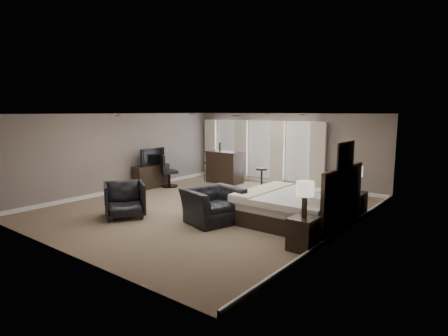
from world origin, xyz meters
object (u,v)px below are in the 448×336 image
Objects in this scene: dresser at (151,176)px; bar_stool_right at (262,180)px; lamp_near at (305,200)px; armchair_far at (124,198)px; nightstand_near at (304,233)px; tv at (151,163)px; bar_stool_left at (209,171)px; desk_chair at (169,171)px; bar_counter at (225,167)px; lamp_far at (356,179)px; bed at (297,194)px; armchair_near at (213,200)px; nightstand_far at (354,204)px.

bar_stool_right is at bearing 26.61° from dresser.
lamp_near is 4.68m from armchair_far.
tv is at bearing 162.40° from nightstand_near.
bar_stool_left is 1.75m from desk_chair.
bar_counter is at bearing 140.39° from lamp_near.
desk_chair is (-3.05, -1.27, 0.17)m from bar_stool_right.
nightstand_near is 5.23m from bar_stool_right.
armchair_far reaches higher than nightstand_near.
bar_counter is at bearing 164.30° from bar_stool_right.
bar_stool_right is at bearing -63.39° from tv.
lamp_far is 0.86× the size of bar_stool_left.
lamp_far is 0.48× the size of bar_counter.
tv is 2.36m from bar_stool_left.
bed reaches higher than bar_stool_right.
bar_stool_left is at bearing 150.85° from bed.
lamp_near is (0.00, 0.00, 0.67)m from nightstand_near.
bar_counter is (-5.43, 1.60, -0.37)m from lamp_far.
bar_stool_right is (-3.44, 3.94, -0.59)m from lamp_near.
armchair_near is (-2.55, 0.31, 0.24)m from nightstand_near.
desk_chair is (-1.90, 3.39, 0.08)m from armchair_far.
dresser is at bearing 172.96° from bed.
tv is (-6.03, 0.75, 0.13)m from bed.
dresser is (-6.03, 0.75, -0.34)m from bed.
lamp_near reaches higher than nightstand_far.
nightstand_far is (0.89, 1.45, -0.41)m from bed.
bar_stool_right is (-3.44, 3.94, 0.09)m from nightstand_near.
bar_stool_left is (0.81, 2.16, -0.02)m from dresser.
bar_counter reaches higher than desk_chair.
tv reaches higher than nightstand_far.
armchair_near is (-2.55, -2.59, 0.24)m from nightstand_far.
desk_chair is at bearing 75.77° from armchair_near.
armchair_near reaches higher than nightstand_near.
bar_stool_right is at bearing -128.97° from desk_chair.
armchair_far is 5.29m from bar_counter.
bed is 3.59× the size of nightstand_far.
bar_counter is at bearing 146.15° from bed.
bar_stool_left is at bearing 166.56° from nightstand_far.
armchair_near is at bearing -48.70° from bar_stool_left.
armchair_far is 1.22× the size of bar_stool_right.
bar_stool_left is at bearing 49.73° from armchair_far.
bed reaches higher than armchair_near.
desk_chair is at bearing -157.37° from bar_stool_right.
bed reaches higher than nightstand_near.
dresser is 3.73m from armchair_far.
armchair_near is at bearing -145.61° from bed.
nightstand_far is at bearing 5.82° from dresser.
dresser is at bearing 162.40° from lamp_near.
bar_stool_left is at bearing 166.56° from lamp_far.
bed is 5.74m from desk_chair.
bar_counter is at bearing -91.73° from desk_chair.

